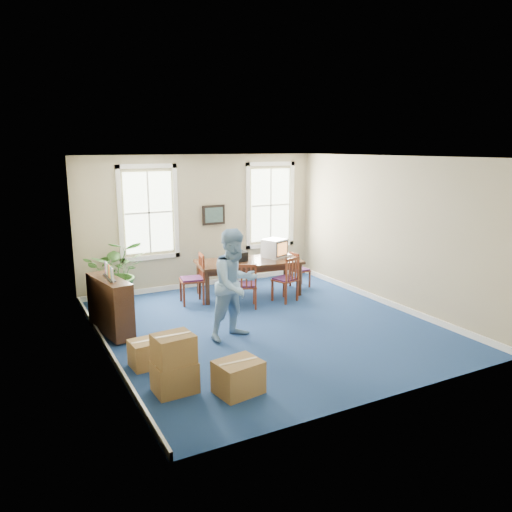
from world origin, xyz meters
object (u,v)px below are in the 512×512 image
credenza (110,308)px  potted_plant (117,272)px  man (235,284)px  conference_table (249,278)px  cardboard_boxes (187,356)px  crt_tv (274,248)px  chair_near_left (246,285)px

credenza → potted_plant: bearing=63.1°
man → potted_plant: (-1.45, 2.92, -0.27)m
conference_table → man: 2.74m
man → cardboard_boxes: (-1.42, -1.34, -0.55)m
crt_tv → man: (-2.13, -2.32, -0.03)m
crt_tv → credenza: 4.27m
conference_table → potted_plant: 2.96m
potted_plant → cardboard_boxes: size_ratio=0.94×
conference_table → crt_tv: 0.94m
cardboard_boxes → credenza: bearing=102.0°
conference_table → credenza: credenza is taller
credenza → crt_tv: bearing=5.0°
chair_near_left → potted_plant: (-2.38, 1.46, 0.23)m
conference_table → man: size_ratio=1.20×
crt_tv → credenza: crt_tv is taller
man → potted_plant: bearing=101.9°
cardboard_boxes → crt_tv: bearing=46.0°
crt_tv → credenza: size_ratio=0.40×
man → crt_tv: bearing=33.1°
crt_tv → chair_near_left: bearing=-166.9°
crt_tv → cardboard_boxes: 5.13m
credenza → conference_table: bearing=7.2°
cardboard_boxes → potted_plant: bearing=90.4°
crt_tv → potted_plant: (-3.57, 0.60, -0.30)m
conference_table → credenza: bearing=-153.5°
chair_near_left → man: man is taller
credenza → potted_plant: potted_plant is taller
conference_table → potted_plant: size_ratio=1.63×
man → credenza: size_ratio=1.53×
chair_near_left → potted_plant: size_ratio=0.68×
credenza → potted_plant: size_ratio=0.89×
chair_near_left → crt_tv: bearing=-121.7°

